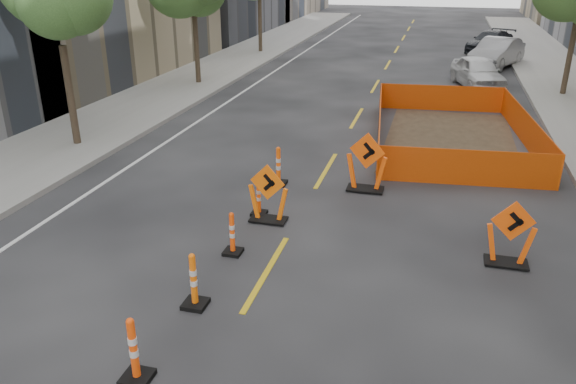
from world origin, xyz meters
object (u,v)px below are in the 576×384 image
(chevron_sign_center, at_px, (367,162))
(parked_car_mid, at_px, (497,53))
(channelizer_3, at_px, (134,350))
(channelizer_7, at_px, (278,166))
(chevron_sign_right, at_px, (511,233))
(parked_car_near, at_px, (478,72))
(channelizer_5, at_px, (232,233))
(channelizer_4, at_px, (194,280))
(chevron_sign_left, at_px, (268,193))
(parked_car_far, at_px, (490,42))
(channelizer_6, at_px, (259,197))

(chevron_sign_center, height_order, parked_car_mid, chevron_sign_center)
(channelizer_3, height_order, channelizer_7, channelizer_3)
(chevron_sign_right, distance_m, parked_car_near, 17.45)
(channelizer_5, bearing_deg, channelizer_4, -89.53)
(channelizer_7, xyz_separation_m, chevron_sign_left, (0.41, -2.31, 0.18))
(channelizer_5, height_order, chevron_sign_center, chevron_sign_center)
(chevron_sign_right, bearing_deg, chevron_sign_left, 167.18)
(channelizer_4, distance_m, parked_car_near, 21.26)
(channelizer_7, height_order, chevron_sign_center, chevron_sign_center)
(channelizer_7, bearing_deg, channelizer_4, -88.53)
(channelizer_4, relative_size, parked_car_far, 0.23)
(parked_car_near, bearing_deg, channelizer_7, -128.20)
(chevron_sign_center, height_order, chevron_sign_right, chevron_sign_center)
(channelizer_3, distance_m, channelizer_4, 2.01)
(chevron_sign_center, xyz_separation_m, parked_car_mid, (4.64, 20.14, -0.02))
(channelizer_4, bearing_deg, parked_car_far, 77.79)
(channelizer_3, relative_size, channelizer_4, 1.02)
(channelizer_6, bearing_deg, chevron_sign_left, -41.98)
(channelizer_5, relative_size, chevron_sign_center, 0.59)
(chevron_sign_center, relative_size, parked_car_mid, 0.34)
(channelizer_4, xyz_separation_m, channelizer_5, (-0.02, 2.01, -0.06))
(chevron_sign_right, relative_size, parked_car_far, 0.31)
(chevron_sign_center, bearing_deg, chevron_sign_right, -28.62)
(parked_car_far, bearing_deg, channelizer_6, -79.58)
(channelizer_5, bearing_deg, parked_car_far, 76.96)
(parked_car_far, bearing_deg, channelizer_4, -77.72)
(channelizer_7, relative_size, chevron_sign_center, 0.67)
(chevron_sign_center, distance_m, chevron_sign_right, 4.61)
(chevron_sign_left, relative_size, chevron_sign_center, 0.89)
(chevron_sign_left, xyz_separation_m, parked_car_mid, (6.61, 22.64, 0.07))
(channelizer_6, height_order, chevron_sign_left, chevron_sign_left)
(channelizer_6, distance_m, chevron_sign_left, 0.52)
(chevron_sign_center, xyz_separation_m, chevron_sign_right, (3.34, -3.17, -0.10))
(channelizer_3, distance_m, chevron_sign_center, 8.55)
(channelizer_7, bearing_deg, chevron_sign_left, -79.95)
(channelizer_6, bearing_deg, channelizer_7, 92.24)
(channelizer_5, distance_m, chevron_sign_right, 5.69)
(channelizer_5, bearing_deg, parked_car_near, 73.02)
(channelizer_4, height_order, parked_car_far, parked_car_far)
(parked_car_near, bearing_deg, chevron_sign_center, -119.80)
(channelizer_3, bearing_deg, parked_car_far, 78.40)
(parked_car_far, bearing_deg, chevron_sign_right, -68.09)
(parked_car_far, bearing_deg, parked_car_mid, -65.49)
(channelizer_4, bearing_deg, parked_car_near, 74.64)
(chevron_sign_right, xyz_separation_m, parked_car_near, (0.05, 17.45, 0.00))
(parked_car_far, bearing_deg, chevron_sign_center, -75.81)
(channelizer_3, height_order, chevron_sign_left, chevron_sign_left)
(channelizer_6, height_order, parked_car_mid, parked_car_mid)
(chevron_sign_right, bearing_deg, chevron_sign_center, 130.93)
(channelizer_6, distance_m, chevron_sign_right, 5.74)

